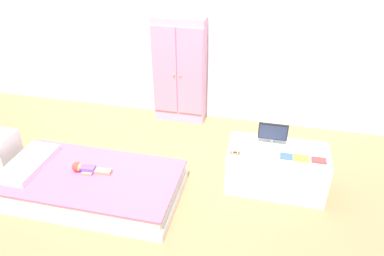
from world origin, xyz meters
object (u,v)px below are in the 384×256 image
at_px(tv_stand, 276,169).
at_px(rocking_horse_toy, 236,149).
at_px(doll, 84,168).
at_px(book_blue, 286,156).
at_px(book_orange, 301,158).
at_px(bed, 92,185).
at_px(wardrobe, 180,71).
at_px(tv_monitor, 273,133).
at_px(book_red, 319,160).

distance_m(tv_stand, rocking_horse_toy, 0.51).
height_order(doll, book_blue, book_blue).
distance_m(doll, book_blue, 1.94).
xyz_separation_m(tv_stand, book_orange, (0.20, -0.11, 0.24)).
distance_m(rocking_horse_toy, book_orange, 0.60).
relative_size(bed, rocking_horse_toy, 14.78).
height_order(wardrobe, book_orange, wardrobe).
distance_m(book_blue, book_orange, 0.13).
distance_m(bed, doll, 0.18).
height_order(tv_monitor, rocking_horse_toy, tv_monitor).
bearing_deg(tv_stand, book_orange, -28.04).
bearing_deg(tv_monitor, book_orange, -34.33).
distance_m(bed, book_blue, 1.90).
relative_size(bed, tv_stand, 1.80).
height_order(bed, tv_monitor, tv_monitor).
bearing_deg(book_orange, book_red, 0.00).
height_order(rocking_horse_toy, book_red, rocking_horse_toy).
relative_size(doll, wardrobe, 0.29).
height_order(bed, book_blue, book_blue).
distance_m(tv_monitor, rocking_horse_toy, 0.41).
relative_size(bed, doll, 4.40).
bearing_deg(book_red, bed, -169.02).
bearing_deg(doll, book_orange, 10.32).
bearing_deg(doll, tv_stand, 14.63).
bearing_deg(book_blue, doll, -168.99).
distance_m(tv_stand, tv_monitor, 0.38).
distance_m(tv_monitor, book_red, 0.49).
height_order(wardrobe, book_red, wardrobe).
relative_size(tv_stand, tv_monitor, 3.42).
xyz_separation_m(doll, tv_stand, (1.82, 0.48, -0.04)).
relative_size(book_blue, book_orange, 0.80).
distance_m(book_orange, book_red, 0.16).
relative_size(wardrobe, tv_stand, 1.42).
height_order(doll, tv_monitor, tv_monitor).
height_order(rocking_horse_toy, book_orange, rocking_horse_toy).
distance_m(rocking_horse_toy, book_blue, 0.47).
bearing_deg(doll, book_blue, 11.01).
bearing_deg(book_blue, tv_monitor, 127.83).
bearing_deg(book_orange, tv_monitor, 145.67).
distance_m(bed, wardrobe, 1.83).
relative_size(wardrobe, tv_monitor, 4.86).
relative_size(rocking_horse_toy, book_blue, 0.99).
relative_size(tv_stand, book_blue, 8.14).
height_order(wardrobe, rocking_horse_toy, wardrobe).
height_order(book_orange, book_red, book_red).
bearing_deg(tv_monitor, bed, -160.35).
relative_size(doll, book_orange, 2.66).
relative_size(tv_stand, book_orange, 6.50).
bearing_deg(rocking_horse_toy, wardrobe, 124.03).
height_order(wardrobe, tv_monitor, wardrobe).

